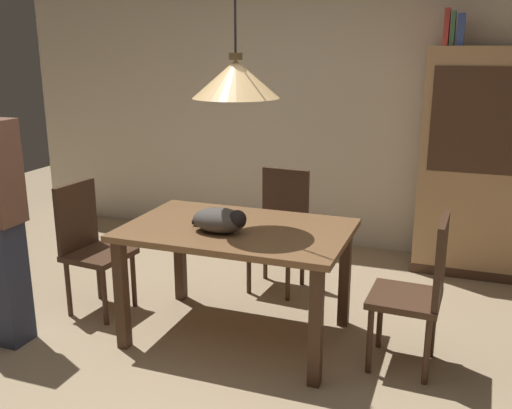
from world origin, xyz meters
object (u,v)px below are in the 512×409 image
Objects in this scene: chair_right_side at (420,287)px; pendant_lamp at (236,79)px; hutch_bookcase at (491,169)px; book_red_tall at (447,27)px; dining_table at (237,242)px; cat_sleeping at (221,220)px; book_green_slim at (453,28)px; book_blue_wide at (461,30)px; chair_left_side at (90,242)px; chair_far_back at (280,224)px.

pendant_lamp is at bearing 179.86° from chair_right_side.
book_red_tall is at bearing 179.80° from hutch_bookcase.
dining_table is 3.58× the size of cat_sleeping.
pendant_lamp is 2.10m from book_green_slim.
pendant_lamp reaches higher than book_green_slim.
pendant_lamp is (0.05, 0.13, 0.84)m from cat_sleeping.
cat_sleeping is 2.50m from book_green_slim.
pendant_lamp is 2.08m from book_red_tall.
book_red_tall is (1.13, 1.87, 1.16)m from cat_sleeping.
chair_right_side is at bearing -91.90° from book_blue_wide.
book_green_slim is (2.26, 1.74, 1.47)m from chair_left_side.
book_blue_wide is at bearing 36.26° from chair_far_back.
pendant_lamp is 0.70× the size of hutch_bookcase.
dining_table is 1.14m from chair_left_side.
chair_far_back is at bearing -150.12° from hutch_bookcase.
pendant_lamp is at bearing -124.22° from book_blue_wide.
dining_table is 1.51× the size of chair_left_side.
pendant_lamp reaches higher than chair_far_back.
pendant_lamp is at bearing -130.91° from hutch_bookcase.
chair_right_side is 1.61m from pendant_lamp.
book_blue_wide is (2.31, 1.74, 1.46)m from chair_left_side.
hutch_bookcase is at bearing -0.27° from book_blue_wide.
chair_far_back is 2.02m from book_red_tall.
book_red_tall is at bearing 38.86° from chair_far_back.
pendant_lamp is at bearing -121.77° from book_red_tall.
book_red_tall is (2.21, 1.74, 1.48)m from chair_left_side.
book_blue_wide is at bearing 55.78° from pendant_lamp.
chair_right_side is 3.88× the size of book_blue_wide.
book_blue_wide is (1.19, 1.74, 1.32)m from dining_table.
book_green_slim reaches higher than chair_left_side.
cat_sleeping is at bearing -123.53° from book_blue_wide.
cat_sleeping is (-0.06, -1.01, 0.32)m from chair_far_back.
chair_left_side is 1.13m from cat_sleeping.
book_green_slim is at bearing 57.70° from cat_sleeping.
book_blue_wide is (1.24, 1.87, 1.14)m from cat_sleeping.
chair_left_side is 3.88× the size of book_blue_wide.
hutch_bookcase reaches higher than chair_left_side.
hutch_bookcase is (1.51, 1.74, 0.24)m from dining_table.
hutch_bookcase is at bearing 29.88° from chair_far_back.
chair_right_side is at bearing -90.03° from book_green_slim.
cat_sleeping is at bearing -122.30° from book_green_slim.
cat_sleeping is at bearing -112.94° from dining_table.
chair_far_back is 1.78m from hutch_bookcase.
book_red_tall reaches higher than cat_sleeping.
chair_left_side is at bearing 179.63° from pendant_lamp.
chair_far_back and chair_left_side have the same top height.
chair_far_back is 0.50× the size of hutch_bookcase.
hutch_bookcase is (1.51, 1.74, -0.77)m from pendant_lamp.
chair_far_back is at bearing -142.38° from book_green_slim.
pendant_lamp reaches higher than chair_left_side.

